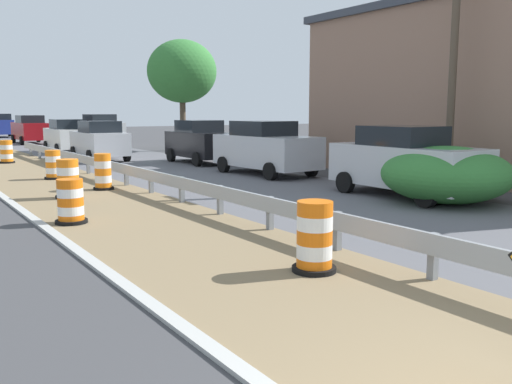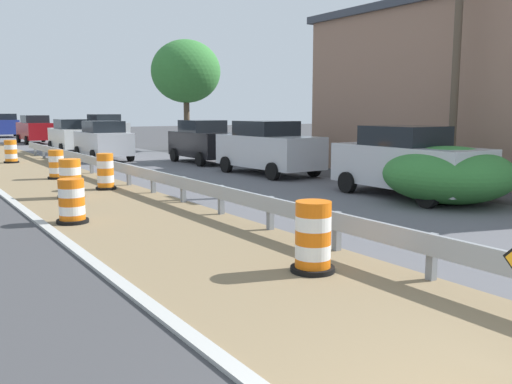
{
  "view_description": "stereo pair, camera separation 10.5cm",
  "coord_description": "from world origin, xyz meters",
  "views": [
    {
      "loc": [
        -3.91,
        -1.66,
        2.46
      ],
      "look_at": [
        2.0,
        7.11,
        0.89
      ],
      "focal_mm": 38.35,
      "sensor_mm": 36.0,
      "label": 1
    },
    {
      "loc": [
        -3.82,
        -1.72,
        2.46
      ],
      "look_at": [
        2.0,
        7.11,
        0.89
      ],
      "focal_mm": 38.35,
      "sensor_mm": 36.0,
      "label": 2
    }
  ],
  "objects": [
    {
      "name": "roadside_shop_near",
      "position": [
        15.21,
        10.26,
        3.25
      ],
      "size": [
        7.25,
        14.72,
        6.49
      ],
      "color": "#93705B",
      "rests_on": "ground"
    },
    {
      "name": "car_trailing_near_lane",
      "position": [
        8.46,
        36.02,
        1.11
      ],
      "size": [
        2.24,
        4.47,
        2.22
      ],
      "rotation": [
        0.0,
        0.0,
        -1.54
      ],
      "color": "silver",
      "rests_on": "ground"
    },
    {
      "name": "car_distant_b",
      "position": [
        4.91,
        31.48,
        0.98
      ],
      "size": [
        2.08,
        4.67,
        1.96
      ],
      "rotation": [
        0.0,
        0.0,
        1.54
      ],
      "color": "silver",
      "rests_on": "ground"
    },
    {
      "name": "bush_roadside",
      "position": [
        8.48,
        7.57,
        0.77
      ],
      "size": [
        3.46,
        3.46,
        1.53
      ],
      "primitive_type": "ellipsoid",
      "color": "#337533",
      "rests_on": "ground"
    },
    {
      "name": "traffic_barrel_close",
      "position": [
        -0.68,
        10.43,
        0.44
      ],
      "size": [
        0.7,
        0.7,
        0.98
      ],
      "color": "orange",
      "rests_on": "ground"
    },
    {
      "name": "car_lead_near_lane",
      "position": [
        4.95,
        54.04,
        1.09
      ],
      "size": [
        2.15,
        4.06,
        2.18
      ],
      "rotation": [
        0.0,
        0.0,
        1.54
      ],
      "color": "navy",
      "rests_on": "ground"
    },
    {
      "name": "traffic_barrel_farthest",
      "position": [
        0.72,
        26.32,
        0.49
      ],
      "size": [
        0.69,
        0.69,
        1.08
      ],
      "color": "orange",
      "rests_on": "ground"
    },
    {
      "name": "utility_pole_near",
      "position": [
        10.92,
        9.34,
        3.94
      ],
      "size": [
        0.24,
        1.8,
        7.58
      ],
      "color": "brown",
      "rests_on": "ground"
    },
    {
      "name": "car_distant_c",
      "position": [
        8.4,
        21.31,
        1.01
      ],
      "size": [
        2.1,
        4.24,
        2.02
      ],
      "rotation": [
        0.0,
        0.0,
        -1.59
      ],
      "color": "black",
      "rests_on": "ground"
    },
    {
      "name": "traffic_barrel_nearest",
      "position": [
        1.41,
        4.62,
        0.5
      ],
      "size": [
        0.69,
        0.69,
        1.1
      ],
      "color": "orange",
      "rests_on": "ground"
    },
    {
      "name": "tree_roadside",
      "position": [
        11.36,
        29.08,
        4.82
      ],
      "size": [
        4.22,
        4.22,
        6.74
      ],
      "color": "#4C3D2D",
      "rests_on": "ground"
    },
    {
      "name": "car_distant_a",
      "position": [
        8.25,
        15.72,
        1.04
      ],
      "size": [
        2.3,
        4.74,
        2.07
      ],
      "rotation": [
        0.0,
        0.0,
        -1.53
      ],
      "color": "silver",
      "rests_on": "ground"
    },
    {
      "name": "traffic_barrel_farther",
      "position": [
        1.01,
        18.79,
        0.47
      ],
      "size": [
        0.66,
        0.66,
        1.05
      ],
      "color": "orange",
      "rests_on": "ground"
    },
    {
      "name": "traffic_barrel_far",
      "position": [
        1.63,
        15.15,
        0.52
      ],
      "size": [
        0.64,
        0.64,
        1.14
      ],
      "color": "orange",
      "rests_on": "ground"
    },
    {
      "name": "car_lead_far_lane",
      "position": [
        4.89,
        25.43,
        0.98
      ],
      "size": [
        2.11,
        4.55,
        1.96
      ],
      "rotation": [
        0.0,
        0.0,
        1.54
      ],
      "color": "silver",
      "rests_on": "ground"
    },
    {
      "name": "car_trailing_far_lane",
      "position": [
        5.09,
        42.26,
        1.06
      ],
      "size": [
        2.06,
        4.74,
        2.12
      ],
      "rotation": [
        0.0,
        0.0,
        1.57
      ],
      "color": "maroon",
      "rests_on": "ground"
    },
    {
      "name": "car_mid_far_lane",
      "position": [
        8.35,
        8.88,
        1.02
      ],
      "size": [
        2.15,
        4.67,
        2.03
      ],
      "rotation": [
        0.0,
        0.0,
        -1.6
      ],
      "color": "silver",
      "rests_on": "ground"
    },
    {
      "name": "traffic_barrel_mid",
      "position": [
        0.26,
        14.06,
        0.5
      ],
      "size": [
        0.74,
        0.74,
        1.11
      ],
      "color": "orange",
      "rests_on": "ground"
    }
  ]
}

